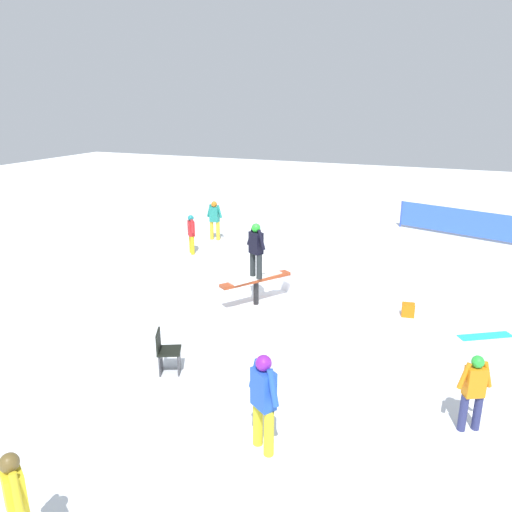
# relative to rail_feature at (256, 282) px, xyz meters

# --- Properties ---
(ground_plane) EXTENTS (60.00, 60.00, 0.00)m
(ground_plane) POSITION_rel_rail_feature_xyz_m (0.00, 0.00, -0.61)
(ground_plane) COLOR white
(rail_feature) EXTENTS (1.85, 1.38, 0.72)m
(rail_feature) POSITION_rel_rail_feature_xyz_m (0.00, 0.00, 0.00)
(rail_feature) COLOR black
(rail_feature) RESTS_ON ground
(snow_kicker_ramp) EXTENTS (2.33, 2.25, 0.56)m
(snow_kicker_ramp) POSITION_rel_rail_feature_xyz_m (-1.73, 1.17, -0.32)
(snow_kicker_ramp) COLOR white
(snow_kicker_ramp) RESTS_ON ground
(main_rider_on_rail) EXTENTS (1.47, 1.02, 1.45)m
(main_rider_on_rail) POSITION_rel_rail_feature_xyz_m (0.00, 0.00, 0.84)
(main_rider_on_rail) COLOR white
(main_rider_on_rail) RESTS_ON rail_feature
(bystander_teal) EXTENTS (0.22, 0.64, 1.49)m
(bystander_teal) POSITION_rel_rail_feature_xyz_m (-5.19, -3.86, 0.23)
(bystander_teal) COLOR yellow
(bystander_teal) RESTS_ON ground
(bystander_blue) EXTENTS (0.48, 0.65, 1.61)m
(bystander_blue) POSITION_rel_rail_feature_xyz_m (5.20, 2.28, 0.30)
(bystander_blue) COLOR yellow
(bystander_blue) RESTS_ON ground
(bystander_orange) EXTENTS (0.35, 0.55, 1.34)m
(bystander_orange) POSITION_rel_rail_feature_xyz_m (3.47, 5.19, 0.15)
(bystander_orange) COLOR navy
(bystander_orange) RESTS_ON ground
(bystander_red) EXTENTS (0.51, 0.46, 1.37)m
(bystander_red) POSITION_rel_rail_feature_xyz_m (-3.30, -3.78, 0.16)
(bystander_red) COLOR gold
(bystander_red) RESTS_ON ground
(bystander_yellow) EXTENTS (0.40, 0.56, 1.52)m
(bystander_yellow) POSITION_rel_rail_feature_xyz_m (8.10, 0.48, 0.25)
(bystander_yellow) COLOR navy
(bystander_yellow) RESTS_ON ground
(loose_snowboard_cyan) EXTENTS (0.90, 1.20, 0.02)m
(loose_snowboard_cyan) POSITION_rel_rail_feature_xyz_m (-0.26, 5.53, -0.59)
(loose_snowboard_cyan) COLOR #21C3D5
(loose_snowboard_cyan) RESTS_ON ground
(folding_chair) EXTENTS (0.59, 0.59, 0.88)m
(folding_chair) POSITION_rel_rail_feature_xyz_m (3.81, -0.31, -0.19)
(folding_chair) COLOR #3F3F44
(folding_chair) RESTS_ON ground
(backpack_on_snow) EXTENTS (0.27, 0.33, 0.34)m
(backpack_on_snow) POSITION_rel_rail_feature_xyz_m (-0.73, 3.77, -0.44)
(backpack_on_snow) COLOR orange
(backpack_on_snow) RESTS_ON ground
(safety_fence) EXTENTS (1.66, 5.11, 1.10)m
(safety_fence) POSITION_rel_rail_feature_xyz_m (-9.17, 4.95, -0.01)
(safety_fence) COLOR blue
(safety_fence) RESTS_ON ground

